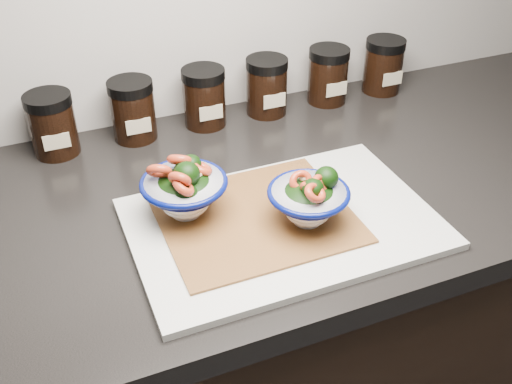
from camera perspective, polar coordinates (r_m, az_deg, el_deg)
name	(u,v)px	position (r m, az deg, el deg)	size (l,w,h in m)	color
cabinet	(280,364)	(1.32, 2.28, -16.02)	(3.43, 0.58, 0.86)	black
countertop	(286,191)	(1.01, 2.86, 0.14)	(3.50, 0.60, 0.04)	black
cutting_board	(283,223)	(0.90, 2.54, -3.01)	(0.45, 0.30, 0.01)	beige
bamboo_mat	(256,217)	(0.90, 0.00, -2.40)	(0.28, 0.24, 0.00)	#9D622F
bowl_left	(185,190)	(0.89, -6.82, 0.18)	(0.13, 0.13, 0.10)	white
bowl_right	(309,200)	(0.87, 5.08, -0.73)	(0.12, 0.12, 0.09)	white
spice_jar_a	(52,124)	(1.11, -18.82, 6.12)	(0.08, 0.08, 0.11)	black
spice_jar_b	(133,110)	(1.12, -11.65, 7.66)	(0.08, 0.08, 0.11)	black
spice_jar_c	(204,97)	(1.15, -4.95, 8.98)	(0.08, 0.08, 0.11)	black
spice_jar_d	(267,86)	(1.19, 1.02, 10.04)	(0.08, 0.08, 0.11)	black
spice_jar_e	(328,75)	(1.24, 6.87, 10.98)	(0.08, 0.08, 0.11)	black
spice_jar_f	(383,65)	(1.31, 12.03, 11.71)	(0.08, 0.08, 0.11)	black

